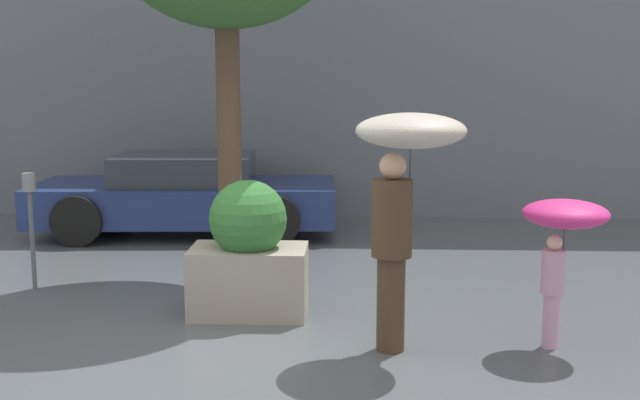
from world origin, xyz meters
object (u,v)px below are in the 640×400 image
Objects in this scene: planter_box at (248,253)px; parked_car_near at (186,195)px; person_child at (563,227)px; person_adult at (404,171)px; parking_meter at (30,206)px.

planter_box reaches higher than parked_car_near.
person_child reaches higher than parked_car_near.
parking_meter is at bearing 138.17° from person_adult.
person_adult is at bearing -24.15° from parking_meter.
parking_meter reaches higher than parked_car_near.
parked_car_near is at bearing 71.60° from parking_meter.
person_adult reaches higher than person_child.
person_child is at bearing -17.31° from parking_meter.
parking_meter is at bearing 147.20° from person_child.
person_child is 1.01× the size of parking_meter.
person_child is (1.37, 0.11, -0.49)m from person_adult.
planter_box is 0.66× the size of person_adult.
planter_box reaches higher than parking_meter.
planter_box reaches higher than person_child.
planter_box is at bearing -162.81° from parked_car_near.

